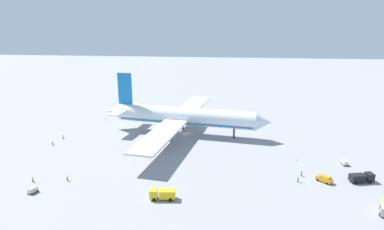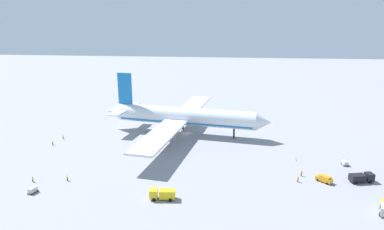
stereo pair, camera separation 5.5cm
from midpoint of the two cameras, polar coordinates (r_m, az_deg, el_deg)
ground_plane at (r=135.49m, az=-1.08°, el=-3.22°), size 600.00×600.00×0.00m
airliner at (r=133.63m, az=-1.60°, el=-0.27°), size 67.95×80.81×23.63m
service_truck_0 at (r=87.90m, az=-5.00°, el=-13.13°), size 6.61×3.02×2.71m
service_truck_2 at (r=107.21m, az=26.72°, el=-9.40°), size 6.99×3.84×2.57m
service_van at (r=103.18m, az=21.45°, el=-9.97°), size 4.51×4.36×1.97m
baggage_cart_0 at (r=117.09m, az=24.41°, el=-7.36°), size 1.80×3.08×1.47m
baggage_cart_1 at (r=100.10m, az=-25.34°, el=-11.37°), size 2.16×3.33×1.49m
ground_worker_0 at (r=106.26m, az=-25.33°, el=-9.78°), size 0.56×0.56×1.64m
ground_worker_1 at (r=133.52m, az=-22.51°, el=-4.36°), size 0.56×0.56×1.68m
ground_worker_2 at (r=104.69m, az=18.01°, el=-9.35°), size 0.52×0.52×1.72m
ground_worker_3 at (r=100.75m, az=17.46°, el=-10.33°), size 0.56×0.56×1.68m
ground_worker_4 at (r=138.76m, az=-20.97°, el=-3.46°), size 0.52×0.52×1.71m
ground_worker_5 at (r=103.28m, az=-20.34°, el=-9.95°), size 0.56×0.56×1.66m
traffic_cone_0 at (r=115.00m, az=17.22°, el=-7.32°), size 0.36×0.36×0.55m
traffic_cone_1 at (r=160.54m, az=-14.38°, el=-0.61°), size 0.36×0.36×0.55m
traffic_cone_2 at (r=176.05m, az=0.54°, el=1.30°), size 0.36×0.36×0.55m
traffic_cone_3 at (r=116.77m, az=17.13°, el=-6.96°), size 0.36×0.36×0.55m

